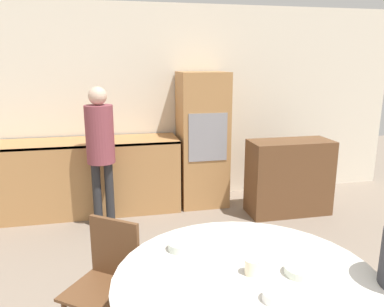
% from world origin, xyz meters
% --- Properties ---
extents(wall_back, '(6.84, 0.05, 2.60)m').
position_xyz_m(wall_back, '(0.00, 4.76, 1.30)').
color(wall_back, silver).
rests_on(wall_back, ground_plane).
extents(kitchen_counter, '(2.73, 0.60, 0.93)m').
position_xyz_m(kitchen_counter, '(-1.21, 4.41, 0.48)').
color(kitchen_counter, '#AD7A47').
rests_on(kitchen_counter, ground_plane).
extents(oven_unit, '(0.61, 0.59, 1.75)m').
position_xyz_m(oven_unit, '(0.50, 4.42, 0.87)').
color(oven_unit, '#AD7A47').
rests_on(oven_unit, ground_plane).
extents(sideboard, '(1.02, 0.45, 0.93)m').
position_xyz_m(sideboard, '(1.48, 3.85, 0.47)').
color(sideboard, brown).
rests_on(sideboard, ground_plane).
extents(chair_far_left, '(0.56, 0.56, 0.85)m').
position_xyz_m(chair_far_left, '(-0.73, 2.05, 0.48)').
color(chair_far_left, brown).
rests_on(chair_far_left, ground_plane).
extents(person_standing, '(0.31, 0.31, 1.62)m').
position_xyz_m(person_standing, '(-0.79, 3.92, 1.01)').
color(person_standing, '#262628').
rests_on(person_standing, ground_plane).
extents(cup, '(0.08, 0.08, 0.09)m').
position_xyz_m(cup, '(0.04, 1.43, 0.81)').
color(cup, beige).
rests_on(cup, dining_table).
extents(bowl_near, '(0.12, 0.12, 0.05)m').
position_xyz_m(bowl_near, '(0.07, 1.19, 0.79)').
color(bowl_near, white).
rests_on(bowl_near, dining_table).
extents(bowl_centre, '(0.18, 0.18, 0.04)m').
position_xyz_m(bowl_centre, '(0.30, 1.38, 0.79)').
color(bowl_centre, silver).
rests_on(bowl_centre, dining_table).
extents(bowl_far, '(0.15, 0.15, 0.05)m').
position_xyz_m(bowl_far, '(-0.28, 1.78, 0.79)').
color(bowl_far, silver).
rests_on(bowl_far, dining_table).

